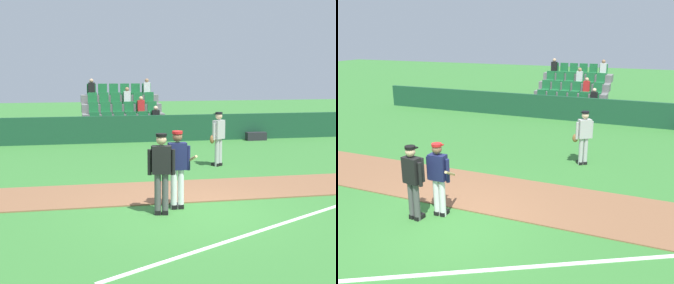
# 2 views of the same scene
# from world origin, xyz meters

# --- Properties ---
(ground_plane) EXTENTS (80.00, 80.00, 0.00)m
(ground_plane) POSITION_xyz_m (0.00, 0.00, 0.00)
(ground_plane) COLOR #387A33
(infield_dirt_path) EXTENTS (28.00, 2.33, 0.03)m
(infield_dirt_path) POSITION_xyz_m (0.00, 1.83, 0.01)
(infield_dirt_path) COLOR brown
(infield_dirt_path) RESTS_ON ground
(foul_line_chalk) EXTENTS (10.52, 5.95, 0.01)m
(foul_line_chalk) POSITION_xyz_m (3.00, -0.50, 0.01)
(foul_line_chalk) COLOR white
(foul_line_chalk) RESTS_ON ground
(dugout_fence) EXTENTS (20.00, 0.16, 1.16)m
(dugout_fence) POSITION_xyz_m (0.00, 10.97, 0.58)
(dugout_fence) COLOR #19472D
(dugout_fence) RESTS_ON ground
(stadium_bleachers) EXTENTS (3.90, 3.80, 2.70)m
(stadium_bleachers) POSITION_xyz_m (0.01, 13.27, 0.74)
(stadium_bleachers) COLOR slate
(stadium_bleachers) RESTS_ON ground
(batter_navy_jersey) EXTENTS (0.69, 0.78, 1.76)m
(batter_navy_jersey) POSITION_xyz_m (-0.20, 0.26, 0.97)
(batter_navy_jersey) COLOR white
(batter_navy_jersey) RESTS_ON ground
(umpire_home_plate) EXTENTS (0.58, 0.35, 1.76)m
(umpire_home_plate) POSITION_xyz_m (-0.64, -0.10, 1.00)
(umpire_home_plate) COLOR #4C4C4C
(umpire_home_plate) RESTS_ON ground
(runner_grey_jersey) EXTENTS (0.61, 0.46, 1.76)m
(runner_grey_jersey) POSITION_xyz_m (2.19, 4.97, 0.96)
(runner_grey_jersey) COLOR #B2B2B2
(runner_grey_jersey) RESTS_ON ground
(equipment_bag) EXTENTS (0.90, 0.36, 0.36)m
(equipment_bag) POSITION_xyz_m (5.67, 10.52, 0.18)
(equipment_bag) COLOR #232328
(equipment_bag) RESTS_ON ground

